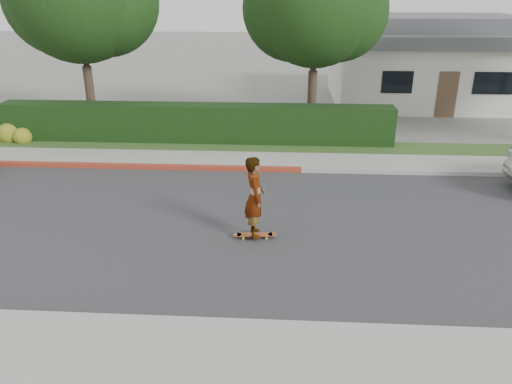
# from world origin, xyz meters

# --- Properties ---
(ground) EXTENTS (120.00, 120.00, 0.00)m
(ground) POSITION_xyz_m (0.00, 0.00, 0.00)
(ground) COLOR slate
(ground) RESTS_ON ground
(road) EXTENTS (60.00, 8.00, 0.01)m
(road) POSITION_xyz_m (0.00, 0.00, 0.01)
(road) COLOR #2D2D30
(road) RESTS_ON ground
(curb_near) EXTENTS (60.00, 0.20, 0.15)m
(curb_near) POSITION_xyz_m (0.00, -4.10, 0.07)
(curb_near) COLOR #9E9E99
(curb_near) RESTS_ON ground
(sidewalk_near) EXTENTS (60.00, 1.60, 0.12)m
(sidewalk_near) POSITION_xyz_m (0.00, -5.00, 0.06)
(sidewalk_near) COLOR gray
(sidewalk_near) RESTS_ON ground
(curb_far) EXTENTS (60.00, 0.20, 0.15)m
(curb_far) POSITION_xyz_m (0.00, 4.10, 0.07)
(curb_far) COLOR #9E9E99
(curb_far) RESTS_ON ground
(curb_red_section) EXTENTS (12.00, 0.21, 0.15)m
(curb_red_section) POSITION_xyz_m (-5.00, 4.10, 0.08)
(curb_red_section) COLOR maroon
(curb_red_section) RESTS_ON ground
(sidewalk_far) EXTENTS (60.00, 1.60, 0.12)m
(sidewalk_far) POSITION_xyz_m (0.00, 5.00, 0.06)
(sidewalk_far) COLOR gray
(sidewalk_far) RESTS_ON ground
(planting_strip) EXTENTS (60.00, 1.60, 0.10)m
(planting_strip) POSITION_xyz_m (0.00, 6.60, 0.05)
(planting_strip) COLOR #2D4C1E
(planting_strip) RESTS_ON ground
(hedge) EXTENTS (15.00, 1.00, 1.50)m
(hedge) POSITION_xyz_m (-3.00, 7.20, 0.75)
(hedge) COLOR black
(hedge) RESTS_ON ground
(flowering_shrub) EXTENTS (1.40, 1.00, 0.90)m
(flowering_shrub) POSITION_xyz_m (-10.01, 6.74, 0.33)
(flowering_shrub) COLOR #2D4C19
(flowering_shrub) RESTS_ON ground
(tree_center) EXTENTS (5.66, 4.84, 7.44)m
(tree_center) POSITION_xyz_m (1.49, 9.19, 4.90)
(tree_center) COLOR #33261C
(tree_center) RESTS_ON ground
(house) EXTENTS (10.60, 8.60, 4.30)m
(house) POSITION_xyz_m (8.00, 16.00, 2.10)
(house) COLOR beige
(house) RESTS_ON ground
(skateboard) EXTENTS (1.06, 0.29, 0.10)m
(skateboard) POSITION_xyz_m (-0.22, -0.65, 0.09)
(skateboard) COLOR gold
(skateboard) RESTS_ON ground
(skateboarder) EXTENTS (0.59, 0.78, 1.95)m
(skateboarder) POSITION_xyz_m (-0.22, -0.65, 1.08)
(skateboarder) COLOR white
(skateboarder) RESTS_ON skateboard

